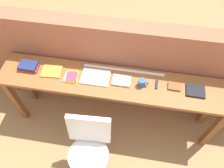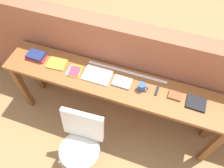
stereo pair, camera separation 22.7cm
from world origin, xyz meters
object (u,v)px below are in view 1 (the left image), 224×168
(book_open_centre, at_px, (95,77))
(leather_journal_brown, at_px, (174,86))
(magazine_cycling, at_px, (52,71))
(mug, at_px, (142,83))
(chair_white_moulded, at_px, (89,146))
(multitool_folded, at_px, (157,85))
(book_stack_leftmost, at_px, (28,66))
(book_repair_rightmost, at_px, (195,91))
(pamphlet_pile_colourful, at_px, (71,76))

(book_open_centre, relative_size, leather_journal_brown, 2.30)
(magazine_cycling, relative_size, mug, 1.92)
(chair_white_moulded, relative_size, leather_journal_brown, 6.86)
(multitool_folded, bearing_deg, mug, -169.23)
(book_stack_leftmost, height_order, mug, mug)
(leather_journal_brown, xyz_separation_m, book_repair_rightmost, (0.21, -0.02, -0.00))
(multitool_folded, xyz_separation_m, leather_journal_brown, (0.18, 0.00, 0.00))
(book_stack_leftmost, distance_m, pamphlet_pile_colourful, 0.50)
(mug, relative_size, leather_journal_brown, 0.85)
(book_open_centre, bearing_deg, leather_journal_brown, 1.12)
(chair_white_moulded, height_order, mug, mug)
(chair_white_moulded, bearing_deg, multitool_folded, 46.22)
(magazine_cycling, distance_m, multitool_folded, 1.14)
(magazine_cycling, bearing_deg, book_open_centre, -4.24)
(chair_white_moulded, height_order, multitool_folded, multitool_folded)
(multitool_folded, bearing_deg, pamphlet_pile_colourful, -177.46)
(mug, bearing_deg, chair_white_moulded, -126.88)
(pamphlet_pile_colourful, bearing_deg, book_open_centre, 6.20)
(book_stack_leftmost, distance_m, leather_journal_brown, 1.59)
(book_stack_leftmost, relative_size, mug, 2.09)
(pamphlet_pile_colourful, distance_m, book_open_centre, 0.26)
(mug, xyz_separation_m, book_repair_rightmost, (0.55, 0.01, -0.03))
(pamphlet_pile_colourful, relative_size, mug, 1.63)
(pamphlet_pile_colourful, xyz_separation_m, multitool_folded, (0.91, 0.04, 0.00))
(chair_white_moulded, height_order, magazine_cycling, magazine_cycling)
(magazine_cycling, bearing_deg, chair_white_moulded, -54.40)
(book_stack_leftmost, xyz_separation_m, multitool_folded, (1.41, -0.00, -0.02))
(pamphlet_pile_colourful, xyz_separation_m, leather_journal_brown, (1.10, 0.04, 0.00))
(multitool_folded, height_order, leather_journal_brown, leather_journal_brown)
(magazine_cycling, relative_size, pamphlet_pile_colourful, 1.18)
(book_open_centre, bearing_deg, multitool_folded, 1.23)
(book_stack_leftmost, height_order, magazine_cycling, book_stack_leftmost)
(chair_white_moulded, bearing_deg, pamphlet_pile_colourful, 116.32)
(pamphlet_pile_colourful, height_order, leather_journal_brown, leather_journal_brown)
(multitool_folded, bearing_deg, chair_white_moulded, -133.78)
(book_open_centre, distance_m, mug, 0.50)
(pamphlet_pile_colourful, xyz_separation_m, book_repair_rightmost, (1.31, 0.02, 0.00))
(book_open_centre, relative_size, book_repair_rightmost, 1.58)
(leather_journal_brown, bearing_deg, book_stack_leftmost, -178.13)
(chair_white_moulded, distance_m, book_repair_rightmost, 1.24)
(chair_white_moulded, height_order, book_repair_rightmost, book_repair_rightmost)
(pamphlet_pile_colourful, distance_m, leather_journal_brown, 1.10)
(pamphlet_pile_colourful, relative_size, leather_journal_brown, 1.38)
(magazine_cycling, xyz_separation_m, pamphlet_pile_colourful, (0.23, -0.03, -0.00))
(book_open_centre, distance_m, book_repair_rightmost, 1.05)
(pamphlet_pile_colourful, bearing_deg, book_stack_leftmost, 175.06)
(mug, relative_size, multitool_folded, 1.00)
(book_repair_rightmost, bearing_deg, chair_white_moulded, -146.64)
(chair_white_moulded, xyz_separation_m, multitool_folded, (0.62, 0.64, 0.36))
(pamphlet_pile_colourful, relative_size, multitool_folded, 1.63)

